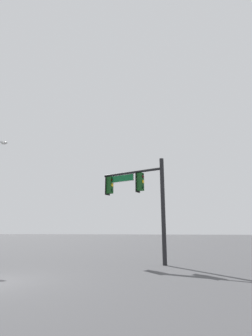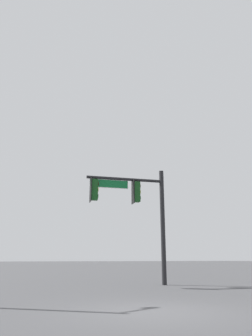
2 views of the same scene
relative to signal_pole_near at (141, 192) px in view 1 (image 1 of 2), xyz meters
The scene contains 1 object.
signal_pole_near is the anchor object (origin of this frame).
Camera 1 is at (-8.18, 7.82, 1.77)m, focal length 28.00 mm.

